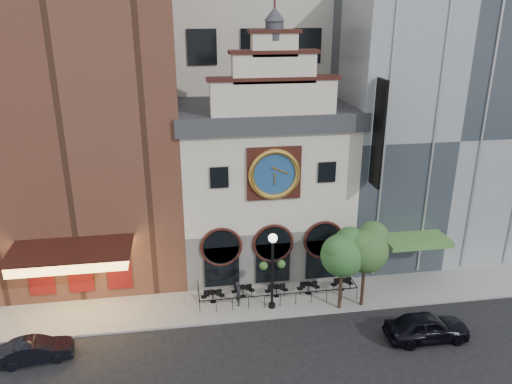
{
  "coord_description": "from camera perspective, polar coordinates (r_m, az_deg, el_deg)",
  "views": [
    {
      "loc": [
        -5.98,
        -26.59,
        18.82
      ],
      "look_at": [
        -0.87,
        6.0,
        6.52
      ],
      "focal_mm": 35.0,
      "sensor_mm": 36.0,
      "label": 1
    }
  ],
  "objects": [
    {
      "name": "pedestrian",
      "position": [
        33.68,
        -2.0,
        -11.49
      ],
      "size": [
        0.44,
        0.64,
        1.72
      ],
      "primitive_type": "imported",
      "rotation": [
        0.0,
        0.0,
        1.53
      ],
      "color": "black",
      "rests_on": "sidewalk"
    },
    {
      "name": "car_left",
      "position": [
        31.94,
        -23.87,
        -16.22
      ],
      "size": [
        4.19,
        1.93,
        1.33
      ],
      "primitive_type": "imported",
      "rotation": [
        0.0,
        0.0,
        1.7
      ],
      "color": "black",
      "rests_on": "ground"
    },
    {
      "name": "tree_left",
      "position": [
        32.24,
        9.95,
        -6.73
      ],
      "size": [
        2.92,
        2.81,
        5.61
      ],
      "color": "#382619",
      "rests_on": "sidewalk"
    },
    {
      "name": "clock_building",
      "position": [
        36.98,
        0.89,
        1.29
      ],
      "size": [
        12.6,
        8.78,
        18.65
      ],
      "color": "#605E5B",
      "rests_on": "ground"
    },
    {
      "name": "retail_building",
      "position": [
        42.11,
        18.26,
        7.53
      ],
      "size": [
        14.0,
        14.4,
        20.0
      ],
      "color": "gray",
      "rests_on": "ground"
    },
    {
      "name": "theater_building",
      "position": [
        37.74,
        -19.8,
        9.78
      ],
      "size": [
        14.0,
        15.6,
        25.0
      ],
      "color": "brown",
      "rests_on": "ground"
    },
    {
      "name": "bistro_3",
      "position": [
        35.22,
        6.01,
        -10.81
      ],
      "size": [
        1.58,
        0.68,
        0.9
      ],
      "color": "black",
      "rests_on": "sidewalk"
    },
    {
      "name": "bistro_1",
      "position": [
        34.7,
        -1.5,
        -11.21
      ],
      "size": [
        1.58,
        0.68,
        0.9
      ],
      "color": "black",
      "rests_on": "sidewalk"
    },
    {
      "name": "bistro_4",
      "position": [
        35.98,
        9.79,
        -10.29
      ],
      "size": [
        1.58,
        0.68,
        0.9
      ],
      "color": "black",
      "rests_on": "sidewalk"
    },
    {
      "name": "ground",
      "position": [
        33.12,
        3.19,
        -14.22
      ],
      "size": [
        120.0,
        120.0,
        0.0
      ],
      "primitive_type": "plane",
      "color": "black",
      "rests_on": "ground"
    },
    {
      "name": "bistro_2",
      "position": [
        34.76,
        2.34,
        -11.16
      ],
      "size": [
        1.58,
        0.68,
        0.9
      ],
      "color": "black",
      "rests_on": "sidewalk"
    },
    {
      "name": "car_right",
      "position": [
        32.51,
        18.95,
        -14.38
      ],
      "size": [
        5.03,
        2.04,
        1.71
      ],
      "primitive_type": "imported",
      "rotation": [
        0.0,
        0.0,
        1.57
      ],
      "color": "black",
      "rests_on": "ground"
    },
    {
      "name": "tree_right",
      "position": [
        32.78,
        12.52,
        -6.14
      ],
      "size": [
        3.02,
        2.91,
        5.82
      ],
      "color": "#382619",
      "rests_on": "sidewalk"
    },
    {
      "name": "bistro_0",
      "position": [
        34.26,
        -4.96,
        -11.75
      ],
      "size": [
        1.58,
        0.68,
        0.9
      ],
      "color": "black",
      "rests_on": "sidewalk"
    },
    {
      "name": "sidewalk",
      "position": [
        35.12,
        2.34,
        -11.84
      ],
      "size": [
        44.0,
        5.0,
        0.15
      ],
      "primitive_type": "cube",
      "color": "gray",
      "rests_on": "ground"
    },
    {
      "name": "lamppost",
      "position": [
        32.16,
        1.9,
        -8.1
      ],
      "size": [
        1.71,
        0.61,
        5.35
      ],
      "rotation": [
        0.0,
        0.0,
        0.05
      ],
      "color": "black",
      "rests_on": "sidewalk"
    },
    {
      "name": "cafe_railing",
      "position": [
        34.84,
        2.35,
        -11.11
      ],
      "size": [
        10.6,
        2.6,
        0.9
      ],
      "primitive_type": null,
      "color": "black",
      "rests_on": "sidewalk"
    }
  ]
}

